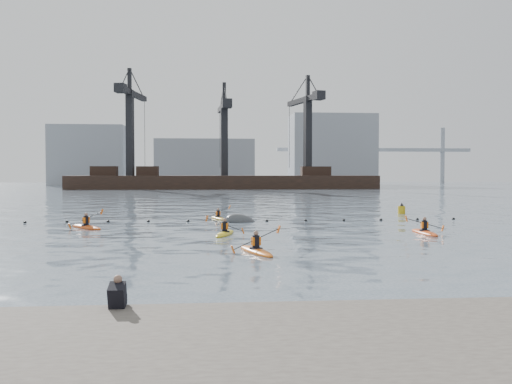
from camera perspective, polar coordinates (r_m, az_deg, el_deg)
ground at (r=19.39m, az=5.11°, el=-8.98°), size 400.00×400.00×0.00m
quay at (r=10.93m, az=13.65°, el=-17.79°), size 18.00×7.12×1.77m
float_line at (r=41.53m, az=-0.95°, el=-3.06°), size 33.24×0.73×0.24m
barge_pier at (r=128.79m, az=-3.45°, el=1.20°), size 72.00×19.30×29.50m
skyline at (r=169.20m, az=-2.95°, el=3.88°), size 141.00×28.00×22.00m
kayaker_0 at (r=25.29m, az=0.00°, el=-6.14°), size 2.42×3.65×1.36m
kayaker_2 at (r=38.07m, az=-17.44°, el=-3.48°), size 2.95×3.26×1.37m
kayaker_3 at (r=32.61m, az=-3.30°, el=-4.31°), size 2.35×3.55×1.27m
kayaker_4 at (r=34.65m, az=17.31°, el=-4.02°), size 2.46×3.62×1.26m
kayaker_5 at (r=43.81m, az=-4.01°, el=-2.71°), size 2.08×3.11×1.20m
mooring_buoy at (r=41.05m, az=-1.63°, el=-3.16°), size 2.70×1.73×1.63m
nav_buoy at (r=50.87m, az=15.07°, el=-1.82°), size 0.65×0.65×1.18m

